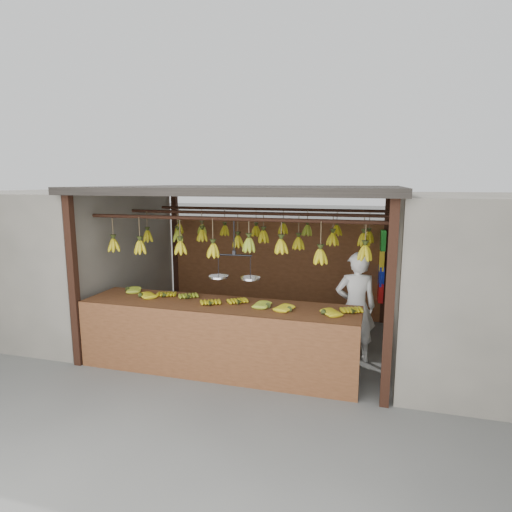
% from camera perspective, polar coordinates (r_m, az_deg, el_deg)
% --- Properties ---
extents(ground, '(80.00, 80.00, 0.00)m').
position_cam_1_polar(ground, '(6.86, -0.70, -11.17)').
color(ground, '#5B5B57').
extents(stall, '(4.30, 3.30, 2.40)m').
position_cam_1_polar(stall, '(6.74, 0.07, 5.67)').
color(stall, black).
rests_on(stall, ground).
extents(neighbor_left, '(3.00, 3.00, 2.30)m').
position_cam_1_polar(neighbor_left, '(8.30, -25.27, -0.19)').
color(neighbor_left, slate).
rests_on(neighbor_left, ground).
extents(counter, '(3.68, 0.83, 0.96)m').
position_cam_1_polar(counter, '(5.56, -5.38, -8.52)').
color(counter, brown).
rests_on(counter, ground).
extents(hanging_bananas, '(3.60, 2.25, 0.39)m').
position_cam_1_polar(hanging_bananas, '(6.46, -0.76, 2.36)').
color(hanging_bananas, gold).
rests_on(hanging_bananas, ground).
extents(balance_scale, '(0.68, 0.28, 0.78)m').
position_cam_1_polar(balance_scale, '(5.56, -2.90, -2.42)').
color(balance_scale, black).
rests_on(balance_scale, ground).
extents(vendor, '(0.63, 0.50, 1.54)m').
position_cam_1_polar(vendor, '(6.06, 13.13, -6.65)').
color(vendor, white).
rests_on(vendor, ground).
extents(bag_bundles, '(0.08, 0.26, 1.24)m').
position_cam_1_polar(bag_bundles, '(7.63, 16.40, -1.45)').
color(bag_bundles, '#199926').
rests_on(bag_bundles, ground).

